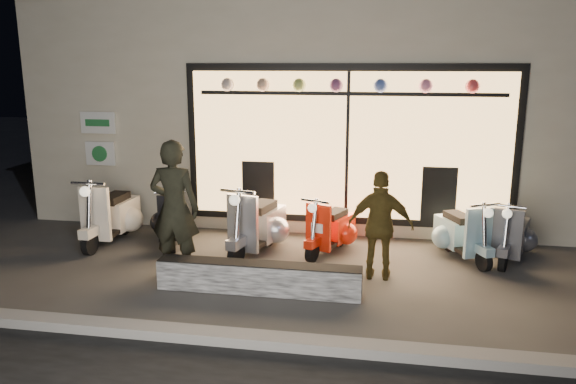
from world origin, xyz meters
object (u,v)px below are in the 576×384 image
(graffiti_barrier, at_px, (259,278))
(man, at_px, (175,208))
(scooter_silver, at_px, (260,224))
(woman, at_px, (381,226))
(scooter_red, at_px, (333,228))

(graffiti_barrier, relative_size, man, 1.39)
(graffiti_barrier, bearing_deg, scooter_silver, 102.10)
(man, bearing_deg, woman, -172.84)
(graffiti_barrier, xyz_separation_m, scooter_silver, (-0.35, 1.63, 0.23))
(man, relative_size, woman, 1.27)
(scooter_silver, height_order, man, man)
(scooter_red, bearing_deg, woman, -33.34)
(graffiti_barrier, relative_size, scooter_silver, 1.74)
(graffiti_barrier, height_order, scooter_red, scooter_red)
(graffiti_barrier, height_order, man, man)
(scooter_silver, relative_size, woman, 1.01)
(scooter_red, distance_m, man, 2.54)
(graffiti_barrier, bearing_deg, woman, 26.99)
(scooter_silver, bearing_deg, scooter_red, 24.24)
(scooter_red, bearing_deg, scooter_silver, -147.31)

